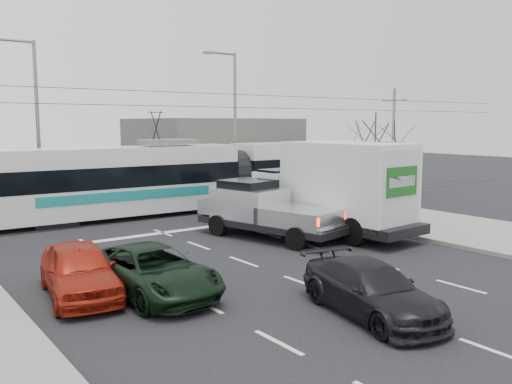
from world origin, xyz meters
TOP-DOWN VIEW (x-y plane):
  - ground at (0.00, 0.00)m, footprint 120.00×120.00m
  - sidewalk_right at (9.00, 0.00)m, footprint 6.00×60.00m
  - rails at (0.00, 10.00)m, footprint 60.00×1.60m
  - building_right at (12.00, 24.00)m, footprint 12.00×10.00m
  - bare_tree at (7.60, 2.50)m, footprint 2.40×2.40m
  - traffic_signal at (6.47, 6.50)m, footprint 0.44×0.44m
  - street_lamp_near at (7.31, 14.00)m, footprint 2.38×0.25m
  - street_lamp_far at (-4.19, 16.00)m, footprint 2.38×0.25m
  - catenary at (0.00, 10.00)m, footprint 60.00×0.20m
  - tram at (4.90, 10.39)m, footprint 25.53×3.47m
  - silver_pickup at (1.26, 2.80)m, footprint 3.56×6.67m
  - box_truck at (4.12, 1.58)m, footprint 3.13×7.88m
  - navy_pickup at (3.51, 5.64)m, footprint 3.23×4.81m
  - green_car at (-5.72, -1.41)m, footprint 2.46×4.91m
  - red_car at (-7.37, -0.37)m, footprint 2.36×4.51m
  - dark_car at (-2.12, -6.02)m, footprint 2.61×4.66m

SIDE VIEW (x-z plane):
  - ground at x=0.00m, z-range 0.00..0.00m
  - rails at x=0.00m, z-range 0.00..0.03m
  - sidewalk_right at x=9.00m, z-range 0.00..0.15m
  - dark_car at x=-2.12m, z-range 0.00..1.28m
  - green_car at x=-5.72m, z-range 0.00..1.33m
  - red_car at x=-7.37m, z-range 0.00..1.46m
  - navy_pickup at x=3.51m, z-range -0.01..1.90m
  - silver_pickup at x=1.26m, z-range -0.01..2.30m
  - tram at x=4.90m, z-range -0.75..4.44m
  - box_truck at x=4.12m, z-range -0.02..3.84m
  - building_right at x=12.00m, z-range 0.00..5.00m
  - traffic_signal at x=6.47m, z-range 0.94..4.54m
  - bare_tree at x=7.60m, z-range 1.29..6.29m
  - catenary at x=0.00m, z-range 0.38..7.38m
  - street_lamp_near at x=7.31m, z-range 0.61..9.61m
  - street_lamp_far at x=-4.19m, z-range 0.61..9.61m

